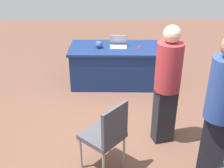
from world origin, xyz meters
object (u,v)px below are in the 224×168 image
table_foreground (116,65)px  laptop_silver (118,45)px  scissors_red (138,47)px  yarn_ball (99,45)px  person_attendee_browsing (167,81)px  person_organiser (221,107)px  chair_tucked_left (106,133)px

table_foreground → laptop_silver: size_ratio=5.55×
scissors_red → yarn_ball: bearing=-72.4°
person_attendee_browsing → person_organiser: 0.86m
laptop_silver → person_organiser: bearing=113.4°
laptop_silver → scissors_red: (-0.39, 0.06, -0.04)m
table_foreground → laptop_silver: (-0.03, -0.02, 0.42)m
person_organiser → yarn_ball: person_organiser is taller
person_organiser → laptop_silver: person_organiser is taller
person_organiser → yarn_ball: 2.90m
table_foreground → person_organiser: 2.86m
person_organiser → scissors_red: bearing=127.4°
yarn_ball → scissors_red: bearing=-179.8°
person_attendee_browsing → yarn_ball: person_attendee_browsing is taller
chair_tucked_left → person_organiser: (-1.22, 0.17, 0.45)m
table_foreground → laptop_silver: laptop_silver is taller
table_foreground → person_attendee_browsing: size_ratio=1.10×
table_foreground → yarn_ball: (0.34, 0.04, 0.45)m
table_foreground → person_organiser: (-1.00, 2.60, 0.62)m
chair_tucked_left → yarn_ball: size_ratio=7.08×
laptop_silver → yarn_ball: size_ratio=2.45×
table_foreground → person_attendee_browsing: 2.02m
person_organiser → laptop_silver: size_ratio=5.37×
person_attendee_browsing → table_foreground: bearing=-88.5°
chair_tucked_left → person_organiser: 1.31m
laptop_silver → scissors_red: bearing=174.4°
table_foreground → chair_tucked_left: chair_tucked_left is taller
person_attendee_browsing → scissors_red: 1.83m
table_foreground → person_organiser: size_ratio=1.03×
person_attendee_browsing → laptop_silver: 1.96m
table_foreground → chair_tucked_left: 2.45m
person_organiser → laptop_silver: (0.97, -2.62, -0.20)m
chair_tucked_left → scissors_red: 2.49m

